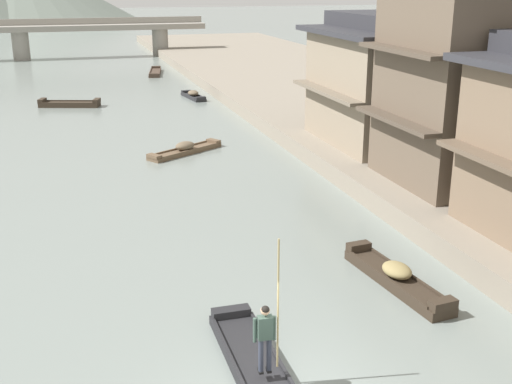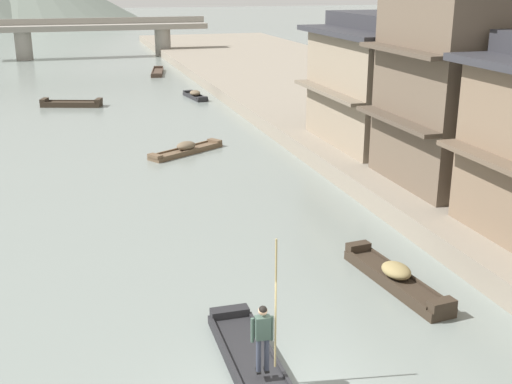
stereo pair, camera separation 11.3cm
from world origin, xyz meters
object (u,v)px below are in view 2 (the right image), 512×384
Objects in this scene: boat_moored_second at (157,72)px; boat_midriver_drifting at (186,149)px; boatman_person at (264,331)px; boat_moored_nearest at (72,104)px; boat_foreground_poled at (251,361)px; house_waterfront_second at (463,72)px; boat_moored_third at (195,95)px; stone_bridge at (94,32)px; house_waterfront_tall at (387,81)px; boat_moored_far at (396,278)px.

boat_midriver_drifting is at bearing -95.39° from boat_moored_second.
boatman_person is 0.71× the size of boat_moored_nearest.
house_waterfront_second is at bearing 39.82° from boat_foreground_poled.
boat_foreground_poled is 1.07× the size of boat_midriver_drifting.
stone_bridge is (-5.56, 29.27, 2.58)m from boat_moored_third.
stone_bridge is (-11.24, 48.48, -1.01)m from house_waterfront_tall.
house_waterfront_second reaches higher than boat_foreground_poled.
house_waterfront_second is at bearing -60.57° from boat_moored_nearest.
house_waterfront_second is at bearing 42.53° from boatman_person.
boat_moored_nearest is at bearing 95.28° from boat_foreground_poled.
boat_moored_second is 0.22× the size of stone_bridge.
boat_moored_third is 16.16m from boat_midriver_drifting.
boat_moored_second is 1.31× the size of boat_midriver_drifting.
stone_bridge is at bearing 107.28° from boat_moored_second.
house_waterfront_tall is (6.25, 13.22, 3.56)m from boat_moored_far.
boat_foreground_poled is 0.51× the size of house_waterfront_second.
boat_moored_nearest is at bearing 128.43° from house_waterfront_tall.
boat_moored_nearest is 0.49× the size of house_waterfront_second.
boat_moored_far is 0.53× the size of house_waterfront_second.
boat_moored_nearest is at bearing -174.93° from boat_moored_third.
boat_moored_second is 46.42m from boat_moored_far.
boat_moored_third is at bearing 77.06° from boat_midriver_drifting.
boat_moored_second is 14.02m from boat_moored_third.
boat_foreground_poled is 0.81× the size of boat_moored_second.
boatman_person is at bearing -137.47° from house_waterfront_second.
boat_moored_second is (8.13, 14.79, -0.05)m from boat_moored_nearest.
boat_foreground_poled is at bearing -99.27° from boat_moored_third.
boat_moored_far is 0.18× the size of stone_bridge.
boat_moored_third is (0.81, -13.99, 0.08)m from boat_moored_second.
house_waterfront_second reaches higher than boat_moored_second.
boat_moored_far is 15.05m from house_waterfront_tall.
boat_moored_third is at bearing 101.51° from house_waterfront_second.
boat_moored_far reaches higher than boat_midriver_drifting.
boatman_person reaches higher than boat_midriver_drifting.
boat_moored_second is 16.22m from stone_bridge.
boatman_person reaches higher than boat_foreground_poled.
boat_foreground_poled is 1.25× the size of boat_moored_third.
boat_foreground_poled is 64.56m from stone_bridge.
boat_midriver_drifting is 0.53× the size of house_waterfront_tall.
boat_moored_second is 29.87m from boat_midriver_drifting.
boat_moored_third is at bearing 80.99° from boatman_person.
boat_foreground_poled is 49.48m from boat_moored_second.
boatman_person is at bearing -99.01° from boat_moored_third.
boat_moored_third is 32.44m from boat_moored_far.
boatman_person is at bearing -84.82° from boat_moored_nearest.
house_waterfront_second is at bearing 47.44° from boat_moored_far.
boat_moored_far is at bearing -79.68° from boat_midriver_drifting.
boat_moored_nearest is 30.36m from stone_bridge.
house_waterfront_tall is 0.31× the size of stone_bridge.
boatman_person is 20.56m from house_waterfront_tall.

